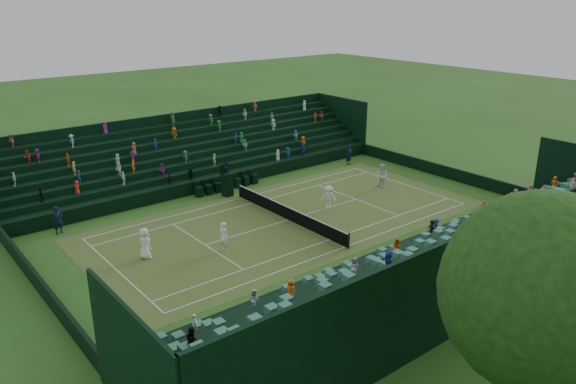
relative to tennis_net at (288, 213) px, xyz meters
name	(u,v)px	position (x,y,z in m)	size (l,w,h in m)	color
ground	(288,220)	(0.00, 0.00, -0.53)	(160.00, 160.00, 0.00)	#2E551B
court_surface	(288,220)	(0.00, 0.00, -0.52)	(12.97, 26.77, 0.01)	#377C29
perimeter_wall_north	(437,169)	(0.00, 15.88, -0.03)	(17.17, 0.20, 1.00)	black
perimeter_wall_south	(41,286)	(0.00, -15.88, -0.03)	(17.17, 0.20, 1.00)	black
perimeter_wall_east	(383,257)	(8.48, 0.00, -0.03)	(0.20, 31.77, 1.00)	black
perimeter_wall_west	(220,182)	(-8.48, 0.00, -0.03)	(0.20, 31.77, 1.00)	black
north_grandstand	(447,267)	(12.66, 0.00, 1.02)	(6.60, 32.00, 4.90)	black
south_grandstand	(193,157)	(-12.66, 0.00, 1.02)	(6.60, 32.00, 4.90)	black
tennis_net	(288,213)	(0.00, 0.00, 0.00)	(11.67, 0.10, 1.06)	black
umpire_chair	(227,181)	(-6.60, -0.56, 0.61)	(0.85, 0.85, 2.67)	black
courtside_chairs	(227,185)	(-7.75, 0.18, -0.11)	(0.51, 5.48, 1.11)	black
player_near_west	(145,243)	(-0.59, -9.95, 0.40)	(0.91, 0.59, 1.85)	white
player_near_east	(224,236)	(1.36, -5.89, 0.38)	(0.66, 0.43, 1.82)	white
player_far_west	(382,176)	(-0.65, 9.88, 0.42)	(0.92, 0.72, 1.90)	white
player_far_east	(328,197)	(0.08, 3.57, 0.33)	(1.11, 0.64, 1.71)	white
line_judge_north	(349,155)	(-6.80, 12.32, 0.37)	(0.66, 0.43, 1.80)	black
line_judge_south	(58,220)	(-7.32, -12.70, 0.38)	(0.66, 0.43, 1.81)	black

